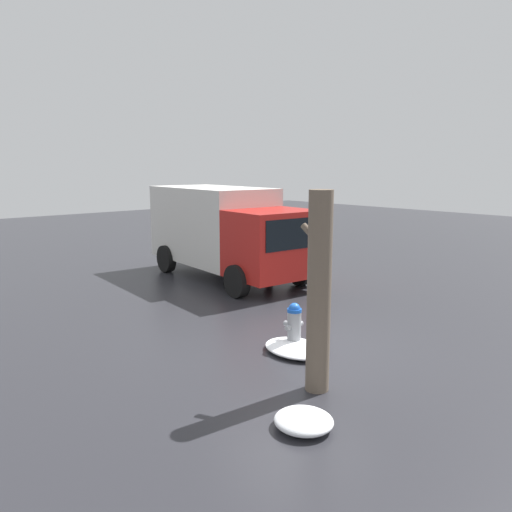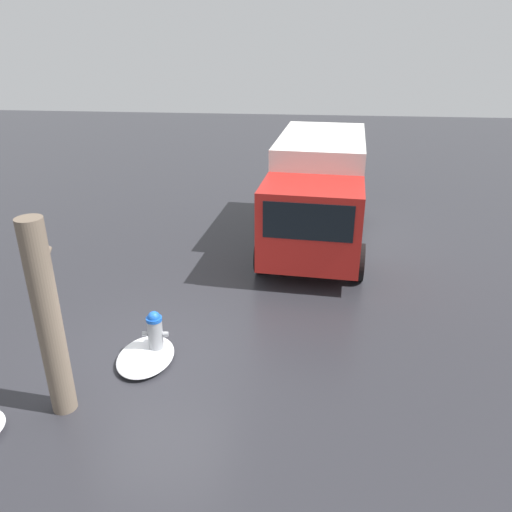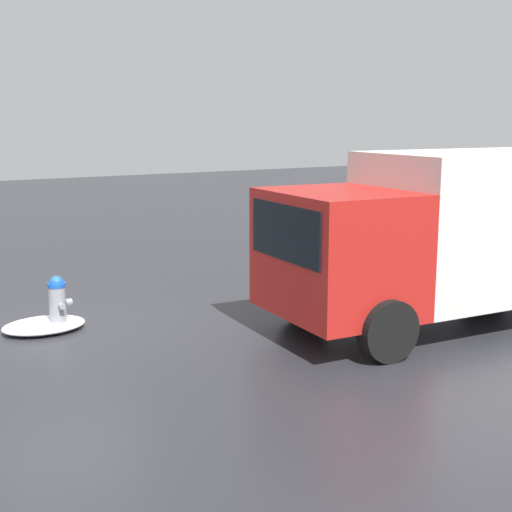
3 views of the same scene
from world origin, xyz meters
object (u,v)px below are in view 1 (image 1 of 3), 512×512
delivery_truck (226,229)px  pedestrian (269,255)px  fire_hydrant (294,325)px  tree_trunk (319,292)px

delivery_truck → pedestrian: bearing=110.0°
fire_hydrant → pedestrian: bearing=-42.6°
tree_trunk → delivery_truck: bearing=-28.2°
fire_hydrant → tree_trunk: bearing=140.8°
tree_trunk → pedestrian: size_ratio=1.95×
tree_trunk → pedestrian: 7.34m
tree_trunk → delivery_truck: tree_trunk is taller
delivery_truck → pedestrian: 1.74m
fire_hydrant → delivery_truck: 6.63m
delivery_truck → pedestrian: (-1.55, -0.43, -0.66)m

